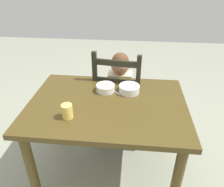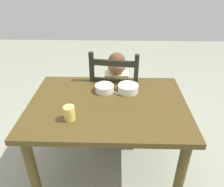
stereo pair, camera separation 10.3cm
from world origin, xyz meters
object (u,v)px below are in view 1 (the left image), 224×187
bowl_of_carrots (106,88)px  child_figure (120,87)px  dining_chair (119,101)px  dining_table (107,116)px  spoon (112,90)px  drinking_cup (67,111)px  bowl_of_peas (129,89)px

bowl_of_carrots → child_figure: bearing=71.9°
dining_chair → child_figure: 0.16m
dining_table → bowl_of_carrots: bowl_of_carrots is taller
spoon → drinking_cup: size_ratio=1.13×
dining_table → dining_chair: bearing=83.4°
bowl_of_carrots → dining_chair: bearing=73.4°
child_figure → spoon: child_figure is taller
child_figure → dining_chair: bearing=150.9°
bowl_of_peas → spoon: (-0.14, 0.02, -0.03)m
bowl_of_peas → drinking_cup: (-0.40, -0.38, 0.02)m
spoon → dining_chair: bearing=82.1°
dining_table → child_figure: 0.47m
dining_table → bowl_of_peas: (0.16, 0.17, 0.15)m
dining_table → child_figure: (0.06, 0.46, -0.00)m
dining_table → spoon: 0.23m
bowl_of_carrots → drinking_cup: bearing=-118.7°
bowl_of_carrots → spoon: 0.06m
dining_table → bowl_of_peas: bearing=47.5°
dining_chair → bowl_of_peas: dining_chair is taller
dining_table → dining_chair: (0.05, 0.47, -0.16)m
bowl_of_peas → bowl_of_carrots: bowl_of_peas is taller
bowl_of_carrots → drinking_cup: (-0.21, -0.38, 0.02)m
dining_chair → bowl_of_peas: size_ratio=6.27×
dining_chair → bowl_of_carrots: bearing=-106.6°
spoon → drinking_cup: bearing=-123.1°
child_figure → bowl_of_peas: bearing=-71.9°
bowl_of_carrots → spoon: size_ratio=1.33×
child_figure → dining_table: bearing=-97.5°
drinking_cup → dining_table: bearing=40.5°
child_figure → bowl_of_peas: 0.34m
dining_table → bowl_of_carrots: (-0.03, 0.17, 0.15)m
dining_table → dining_chair: 0.50m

